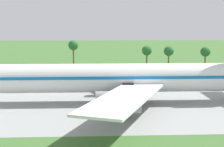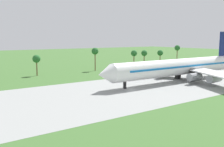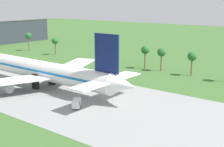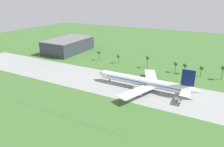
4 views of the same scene
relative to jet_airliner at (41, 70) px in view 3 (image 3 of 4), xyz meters
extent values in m
cylinder|color=white|center=(-1.79, 0.00, 0.06)|extent=(65.86, 6.47, 6.47)
cone|color=white|center=(35.19, 0.00, 0.54)|extent=(8.09, 6.15, 6.15)
cube|color=#146BB7|center=(-1.79, 0.00, 0.54)|extent=(55.99, 6.60, 0.65)
cube|color=navy|center=(29.20, 0.00, 8.80)|extent=(8.42, 0.50, 11.00)
cube|color=white|center=(29.52, 0.00, 1.03)|extent=(5.83, 25.89, 0.30)
cube|color=white|center=(-0.02, -15.27, -1.07)|extent=(19.24, 31.47, 0.44)
cube|color=white|center=(-0.02, 15.27, -1.07)|extent=(19.24, 31.47, 0.44)
cylinder|color=gray|center=(-2.60, -7.77, -2.93)|extent=(5.83, 2.91, 2.91)
cylinder|color=gray|center=(0.01, -14.24, -2.93)|extent=(5.83, 2.91, 2.91)
cylinder|color=gray|center=(-2.60, 7.77, -2.93)|extent=(5.83, 2.91, 2.91)
cylinder|color=gray|center=(0.01, 14.24, -2.93)|extent=(5.83, 2.91, 2.91)
cube|color=black|center=(1.50, -3.56, -3.10)|extent=(2.40, 1.20, 5.01)
cube|color=black|center=(1.50, 3.56, -3.10)|extent=(2.40, 1.20, 5.01)
cube|color=black|center=(25.58, -8.74, -5.40)|extent=(3.91, 4.32, 0.40)
cube|color=white|center=(25.58, -8.74, -4.26)|extent=(4.51, 5.01, 1.89)
cube|color=black|center=(26.38, -9.79, -3.97)|extent=(2.64, 2.57, 0.90)
cylinder|color=brown|center=(-44.29, 46.33, -2.05)|extent=(0.56, 0.56, 7.11)
sphere|color=#28662D|center=(-44.29, 46.33, 2.11)|extent=(3.60, 3.60, 3.60)
cylinder|color=brown|center=(-13.38, 46.33, -0.78)|extent=(0.56, 0.56, 9.65)
sphere|color=#28662D|center=(-13.38, 46.33, 4.64)|extent=(3.60, 3.60, 3.60)
cylinder|color=brown|center=(-67.30, 46.33, -1.43)|extent=(0.56, 0.56, 8.35)
sphere|color=#28662D|center=(-67.30, 46.33, 3.35)|extent=(3.60, 3.60, 3.60)
cylinder|color=brown|center=(34.45, 46.33, -2.04)|extent=(0.56, 0.56, 7.13)
sphere|color=#28662D|center=(34.45, 46.33, 2.13)|extent=(3.60, 3.60, 3.60)
cylinder|color=brown|center=(13.01, 46.33, -1.78)|extent=(0.56, 0.56, 7.64)
sphere|color=#28662D|center=(13.01, 46.33, 2.64)|extent=(3.60, 3.60, 3.60)
cylinder|color=brown|center=(20.99, 46.33, -1.89)|extent=(0.56, 0.56, 7.42)
sphere|color=#28662D|center=(20.99, 46.33, 2.42)|extent=(3.60, 3.60, 3.60)
camera|label=1|loc=(-5.42, -76.34, 12.12)|focal=55.00mm
camera|label=2|loc=(-80.33, -65.77, 11.56)|focal=40.00mm
camera|label=3|loc=(83.56, -66.92, 23.08)|focal=50.00mm
camera|label=4|loc=(41.26, -130.23, 58.29)|focal=32.00mm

